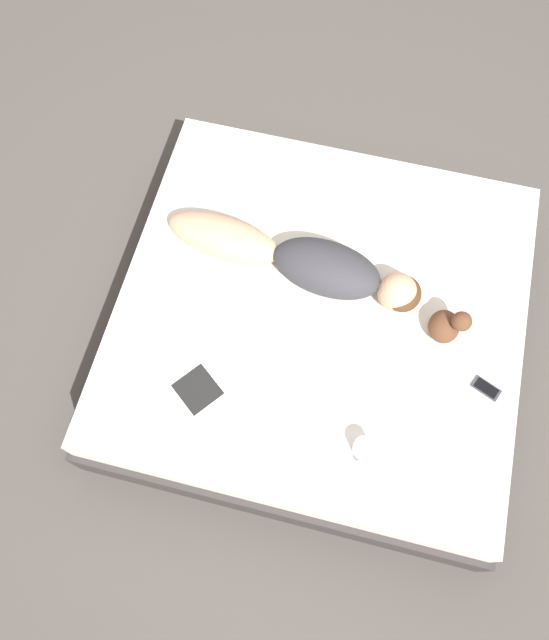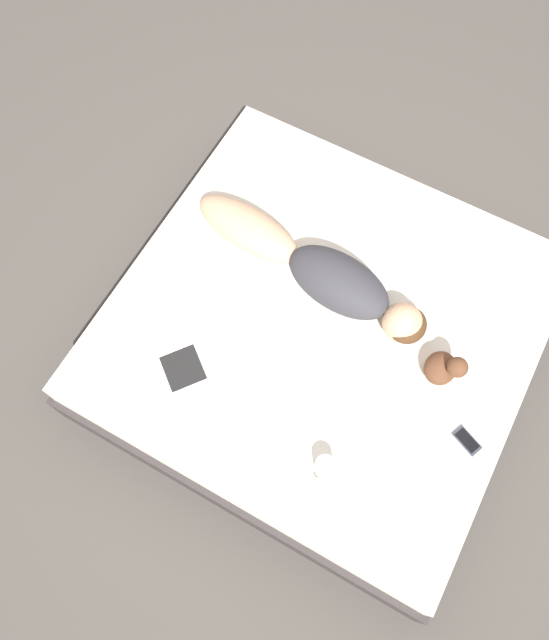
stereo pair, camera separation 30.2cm
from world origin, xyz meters
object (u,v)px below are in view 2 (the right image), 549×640
(person, at_px, (318,270))
(cell_phone, at_px, (467,441))
(open_magazine, at_px, (208,358))
(coffee_mug, at_px, (324,467))

(person, relative_size, cell_phone, 8.98)
(person, xyz_separation_m, cell_phone, (0.40, 0.98, -0.09))
(person, bearing_deg, open_magazine, -16.15)
(coffee_mug, xyz_separation_m, cell_phone, (-0.43, 0.52, -0.04))
(coffee_mug, relative_size, cell_phone, 0.86)
(person, height_order, cell_phone, person)
(person, distance_m, cell_phone, 1.07)
(coffee_mug, bearing_deg, person, -150.56)
(cell_phone, bearing_deg, person, -89.17)
(person, distance_m, open_magazine, 0.69)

